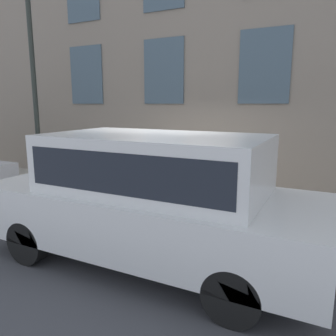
% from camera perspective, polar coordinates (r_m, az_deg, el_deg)
% --- Properties ---
extents(ground_plane, '(80.00, 80.00, 0.00)m').
position_cam_1_polar(ground_plane, '(6.48, -0.32, -10.16)').
color(ground_plane, '#47474C').
extents(sidewalk, '(2.36, 60.00, 0.15)m').
position_cam_1_polar(sidewalk, '(7.46, 3.82, -6.67)').
color(sidewalk, '#A8A093').
rests_on(sidewalk, ground_plane).
extents(building_facade, '(0.33, 40.00, 9.39)m').
position_cam_1_polar(building_facade, '(8.68, 8.09, 26.68)').
color(building_facade, gray).
rests_on(building_facade, ground_plane).
extents(fire_hydrant, '(0.38, 0.48, 0.84)m').
position_cam_1_polar(fire_hydrant, '(6.85, -2.03, -3.84)').
color(fire_hydrant, gold).
rests_on(fire_hydrant, sidewalk).
extents(person, '(0.27, 0.18, 1.11)m').
position_cam_1_polar(person, '(6.92, 2.00, -1.70)').
color(person, navy).
rests_on(person, sidewalk).
extents(parked_truck_white_near, '(1.99, 5.01, 1.93)m').
position_cam_1_polar(parked_truck_white_near, '(4.81, -3.00, -4.24)').
color(parked_truck_white_near, black).
rests_on(parked_truck_white_near, ground_plane).
extents(street_lamp, '(0.36, 0.36, 5.02)m').
position_cam_1_polar(street_lamp, '(9.09, -22.51, 16.25)').
color(street_lamp, '#2D332D').
rests_on(street_lamp, sidewalk).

